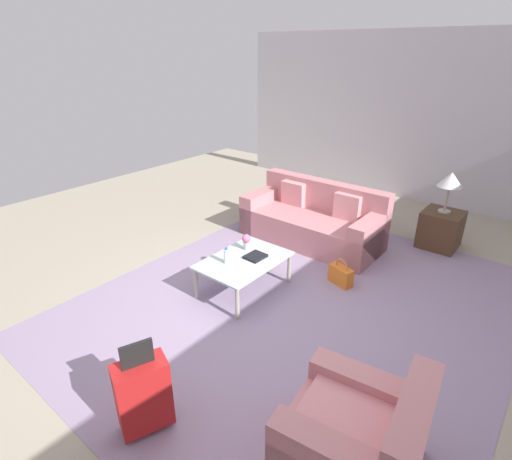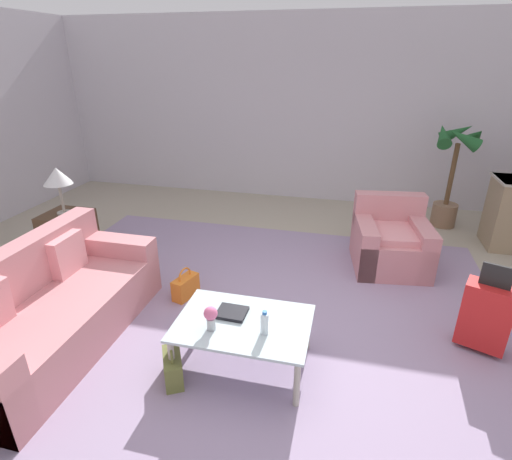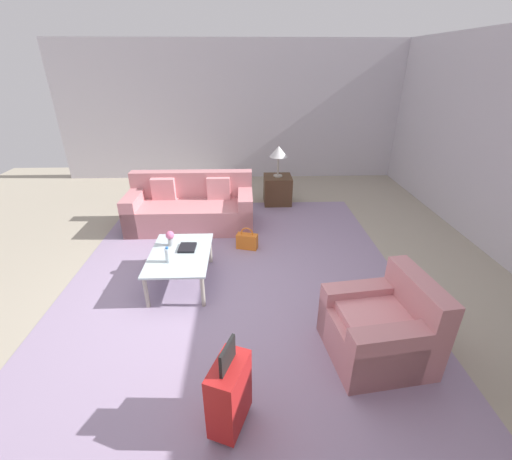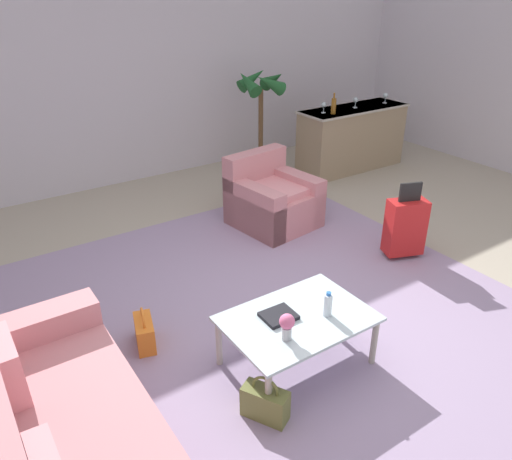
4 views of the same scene
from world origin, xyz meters
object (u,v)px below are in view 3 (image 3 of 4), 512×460
(armchair, at_px, (384,330))
(table_lamp, at_px, (279,152))
(suitcase_red, at_px, (229,393))
(flower_vase, at_px, (170,237))
(handbag_orange, at_px, (247,241))
(water_bottle, at_px, (168,255))
(coffee_table_book, at_px, (187,248))
(coffee_table, at_px, (180,257))
(handbag_olive, at_px, (166,255))
(couch, at_px, (192,208))
(side_table, at_px, (277,190))

(armchair, bearing_deg, table_lamp, -170.75)
(armchair, distance_m, suitcase_red, 1.63)
(table_lamp, bearing_deg, suitcase_red, -9.46)
(flower_vase, bearing_deg, handbag_orange, 123.58)
(water_bottle, height_order, coffee_table_book, water_bottle)
(coffee_table_book, bearing_deg, coffee_table, -32.12)
(coffee_table, relative_size, table_lamp, 1.81)
(suitcase_red, bearing_deg, table_lamp, 170.54)
(handbag_orange, xyz_separation_m, handbag_olive, (0.38, -1.17, 0.00))
(couch, height_order, suitcase_red, couch)
(side_table, bearing_deg, suitcase_red, -9.46)
(coffee_table, bearing_deg, handbag_orange, 135.99)
(couch, height_order, handbag_orange, couch)
(armchair, relative_size, coffee_table_book, 4.06)
(flower_vase, bearing_deg, armchair, 56.88)
(table_lamp, height_order, handbag_orange, table_lamp)
(couch, bearing_deg, coffee_table_book, 6.13)
(table_lamp, distance_m, handbag_orange, 2.21)
(coffee_table_book, xyz_separation_m, side_table, (-2.68, 1.42, -0.17))
(coffee_table, xyz_separation_m, handbag_orange, (-0.89, 0.86, -0.26))
(water_bottle, relative_size, handbag_orange, 0.57)
(flower_vase, relative_size, side_table, 0.36)
(suitcase_red, bearing_deg, handbag_olive, -158.15)
(coffee_table_book, height_order, side_table, side_table)
(couch, bearing_deg, flower_vase, -1.82)
(couch, xyz_separation_m, water_bottle, (2.00, 0.00, 0.23))
(couch, relative_size, handbag_olive, 5.94)
(suitcase_red, bearing_deg, armchair, 115.80)
(coffee_table, distance_m, flower_vase, 0.32)
(armchair, xyz_separation_m, coffee_table_book, (-1.41, -2.09, 0.16))
(table_lamp, xyz_separation_m, suitcase_red, (4.80, -0.80, -0.69))
(couch, bearing_deg, side_table, 122.10)
(coffee_table_book, xyz_separation_m, suitcase_red, (2.12, 0.62, -0.10))
(suitcase_red, xyz_separation_m, handbag_orange, (-2.89, 0.16, -0.23))
(flower_vase, height_order, handbag_orange, flower_vase)
(coffee_table, bearing_deg, handbag_olive, -148.97)
(flower_vase, distance_m, handbag_orange, 1.29)
(coffee_table, xyz_separation_m, flower_vase, (-0.22, -0.15, 0.17))
(side_table, bearing_deg, coffee_table, -28.18)
(coffee_table, height_order, flower_vase, flower_vase)
(handbag_olive, bearing_deg, coffee_table_book, 44.81)
(couch, height_order, water_bottle, couch)
(coffee_table_book, height_order, handbag_olive, coffee_table_book)
(coffee_table_book, distance_m, flower_vase, 0.27)
(coffee_table, relative_size, handbag_orange, 3.06)
(armchair, distance_m, handbag_olive, 3.06)
(water_bottle, bearing_deg, armchair, 64.29)
(couch, xyz_separation_m, armchair, (3.09, 2.27, -0.01))
(couch, bearing_deg, handbag_orange, 46.69)
(handbag_orange, bearing_deg, side_table, 161.48)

